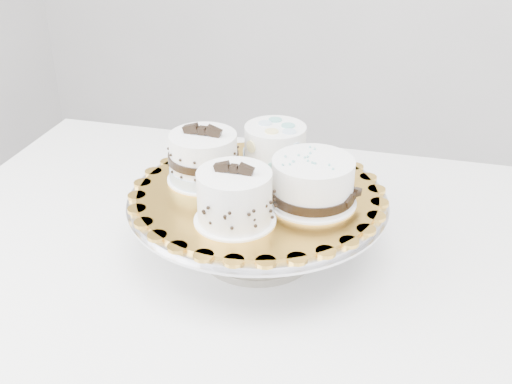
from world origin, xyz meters
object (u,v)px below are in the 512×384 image
at_px(table, 269,282).
at_px(cake_board, 258,193).
at_px(cake_swirl, 235,198).
at_px(cake_banded, 204,159).
at_px(cake_ribbon, 313,183).
at_px(cake_dots, 275,147).
at_px(cake_stand, 258,214).

height_order(table, cake_board, cake_board).
distance_m(cake_swirl, cake_banded, 0.13).
bearing_deg(cake_ribbon, cake_dots, 147.26).
distance_m(cake_board, cake_banded, 0.10).
distance_m(cake_stand, cake_dots, 0.11).
relative_size(cake_swirl, cake_ribbon, 0.81).
xyz_separation_m(cake_swirl, cake_banded, (-0.09, 0.10, -0.00)).
height_order(table, cake_swirl, cake_swirl).
bearing_deg(cake_swirl, table, 82.05).
bearing_deg(table, cake_board, -104.98).
xyz_separation_m(table, cake_stand, (-0.00, -0.04, 0.15)).
relative_size(table, cake_dots, 10.43).
bearing_deg(cake_ribbon, cake_swirl, -122.36).
xyz_separation_m(cake_board, cake_swirl, (0.00, -0.09, 0.04)).
height_order(cake_board, cake_banded, cake_banded).
distance_m(cake_board, cake_swirl, 0.10).
relative_size(cake_stand, cake_dots, 3.21).
height_order(cake_swirl, cake_banded, cake_banded).
height_order(cake_swirl, cake_dots, cake_swirl).
xyz_separation_m(cake_board, cake_dots, (-0.01, 0.09, 0.04)).
relative_size(table, cake_ribbon, 9.08).
xyz_separation_m(table, cake_banded, (-0.10, -0.03, 0.23)).
distance_m(table, cake_stand, 0.16).
xyz_separation_m(cake_stand, cake_ribbon, (0.09, 0.00, 0.07)).
height_order(cake_banded, cake_dots, cake_banded).
bearing_deg(cake_ribbon, table, 165.54).
bearing_deg(table, cake_dots, 94.13).
height_order(table, cake_dots, cake_dots).
xyz_separation_m(cake_banded, cake_dots, (0.09, 0.08, 0.00)).
bearing_deg(cake_banded, cake_swirl, -50.01).
bearing_deg(cake_dots, cake_ribbon, -24.93).
height_order(table, cake_ribbon, cake_ribbon).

